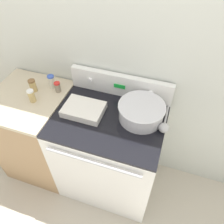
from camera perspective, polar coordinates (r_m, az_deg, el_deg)
ground_plane at (r=2.22m, az=-3.48°, el=-23.77°), size 12.00×12.00×0.00m
kitchen_wall at (r=1.63m, az=3.16°, el=15.09°), size 8.00×0.05×2.50m
stove_range at (r=1.95m, az=-0.72°, el=-10.83°), size 0.82×0.66×0.91m
control_panel at (r=1.72m, az=2.27°, el=7.07°), size 0.82×0.07×0.19m
side_counter at (r=2.19m, az=-18.61°, el=-5.25°), size 0.60×0.63×0.92m
mixing_bowl at (r=1.56m, az=7.67°, el=0.28°), size 0.34×0.34×0.12m
casserole_dish at (r=1.62m, az=-7.41°, el=0.76°), size 0.29×0.21×0.05m
ladle at (r=1.54m, az=13.46°, el=-3.60°), size 0.07×0.32×0.07m
spice_jar_red_cap at (r=1.82m, az=-14.02°, el=6.36°), size 0.05×0.05×0.09m
spice_jar_blue_cap at (r=1.86m, az=-15.49°, el=7.66°), size 0.05×0.05×0.12m
spice_jar_white_cap at (r=1.78m, az=-20.27°, el=3.99°), size 0.05×0.05×0.11m
spice_jar_brown_cap at (r=1.87m, az=-19.99°, el=6.51°), size 0.06×0.06×0.11m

